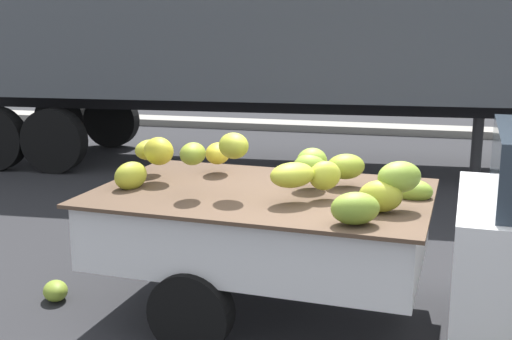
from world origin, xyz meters
name	(u,v)px	position (x,y,z in m)	size (l,w,h in m)	color
ground	(338,333)	(0.00, 0.00, 0.00)	(220.00, 220.00, 0.00)	#28282B
curb_strip	(392,129)	(0.00, 10.19, 0.08)	(80.00, 0.80, 0.16)	gray
pickup_truck	(502,237)	(1.18, 0.07, 0.89)	(4.89, 2.09, 1.70)	white
semi_trailer	(276,17)	(-1.84, 6.09, 2.54)	(12.13, 3.25, 3.95)	#4C5156
fallen_banana_bunch_near_tailgate	(55,291)	(-2.54, 0.03, 0.09)	(0.29, 0.22, 0.18)	olive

